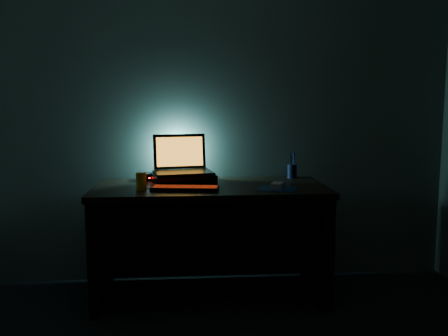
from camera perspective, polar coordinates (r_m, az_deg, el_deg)
name	(u,v)px	position (r m, az deg, el deg)	size (l,w,h in m)	color
room	(236,115)	(1.57, 1.40, 6.03)	(3.50, 4.00, 2.50)	black
desk	(210,222)	(3.34, -1.63, -6.22)	(1.50, 0.70, 0.75)	black
riser	(183,178)	(3.35, -4.68, -1.18)	(0.40, 0.30, 0.06)	black
laptop	(182,164)	(3.38, -4.85, 0.45)	(0.42, 0.35, 0.26)	black
keyboard	(185,188)	(3.07, -4.48, -2.33)	(0.43, 0.19, 0.03)	black
mousepad	(277,189)	(3.13, 6.12, -2.35)	(0.22, 0.20, 0.00)	#0B264F
mouse	(277,185)	(3.12, 6.13, -2.00)	(0.07, 0.11, 0.03)	#949399
pen_cup	(292,171)	(3.57, 7.77, -0.36)	(0.07, 0.07, 0.10)	black
juice_glass	(141,181)	(3.11, -9.44, -1.48)	(0.06, 0.06, 0.11)	#CF970A
router	(151,177)	(3.48, -8.29, -0.99)	(0.16, 0.14, 0.05)	black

